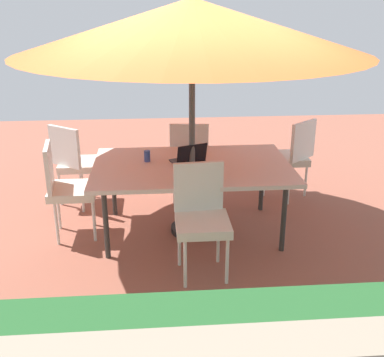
{
  "coord_description": "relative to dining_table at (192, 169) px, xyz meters",
  "views": [
    {
      "loc": [
        0.36,
        4.44,
        2.31
      ],
      "look_at": [
        0.0,
        0.0,
        0.59
      ],
      "focal_mm": 44.22,
      "sensor_mm": 36.0,
      "label": 1
    }
  ],
  "objects": [
    {
      "name": "laptop",
      "position": [
        0.02,
        -0.06,
        0.09
      ],
      "size": [
        0.39,
        0.35,
        0.21
      ],
      "rotation": [
        0.0,
        0.0,
        0.38
      ],
      "color": "#2D2D33",
      "rests_on": "dining_table"
    },
    {
      "name": "chair_north",
      "position": [
        -0.02,
        0.77,
        -0.14
      ],
      "size": [
        0.47,
        0.48,
        0.98
      ],
      "rotation": [
        0.0,
        0.0,
        3.22
      ],
      "color": "silver",
      "rests_on": "ground_plane"
    },
    {
      "name": "patio_umbrella",
      "position": [
        0.0,
        0.0,
        1.36
      ],
      "size": [
        3.24,
        3.24,
        2.31
      ],
      "color": "#4C4C4C",
      "rests_on": "ground_plane"
    },
    {
      "name": "chair_southwest",
      "position": [
        -1.25,
        -0.8,
        -0.14
      ],
      "size": [
        0.58,
        0.58,
        0.98
      ],
      "rotation": [
        0.0,
        0.0,
        0.69
      ],
      "color": "silver",
      "rests_on": "ground_plane"
    },
    {
      "name": "cup",
      "position": [
        0.45,
        -0.14,
        0.1
      ],
      "size": [
        0.06,
        0.06,
        0.11
      ],
      "primitive_type": "cylinder",
      "color": "#334C99",
      "rests_on": "dining_table"
    },
    {
      "name": "chair_south",
      "position": [
        -0.04,
        -0.83,
        -0.14
      ],
      "size": [
        0.47,
        0.48,
        0.98
      ],
      "rotation": [
        0.0,
        0.0,
        -0.09
      ],
      "color": "silver",
      "rests_on": "ground_plane"
    },
    {
      "name": "ground_plane",
      "position": [
        0.0,
        0.0,
        -0.71
      ],
      "size": [
        10.0,
        10.0,
        0.02
      ],
      "primitive_type": "cube",
      "color": "#935442"
    },
    {
      "name": "chair_southeast",
      "position": [
        1.28,
        -0.78,
        -0.14
      ],
      "size": [
        0.58,
        0.58,
        0.98
      ],
      "rotation": [
        0.0,
        0.0,
        5.64
      ],
      "color": "silver",
      "rests_on": "ground_plane"
    },
    {
      "name": "chair_east",
      "position": [
        1.26,
        -0.01,
        -0.14
      ],
      "size": [
        0.49,
        0.48,
        0.98
      ],
      "rotation": [
        0.0,
        0.0,
        4.84
      ],
      "color": "silver",
      "rests_on": "ground_plane"
    },
    {
      "name": "dining_table",
      "position": [
        0.0,
        0.0,
        0.0
      ],
      "size": [
        1.97,
        1.25,
        0.74
      ],
      "color": "silver",
      "rests_on": "ground_plane"
    }
  ]
}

